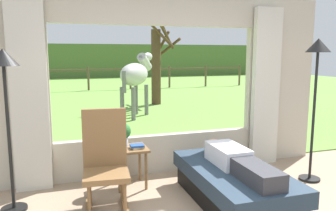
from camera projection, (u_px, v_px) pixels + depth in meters
The scene contains 16 objects.
back_wall_with_window at pixel (158, 87), 4.74m from camera, with size 5.20×0.12×2.55m.
curtain_panel_left at pixel (29, 96), 4.10m from camera, with size 0.44×0.10×2.40m, color beige.
curtain_panel_right at pixel (266, 88), 5.14m from camera, with size 0.44×0.10×2.40m, color beige.
outdoor_pasture_lawn at pixel (90, 92), 15.17m from camera, with size 36.00×21.68×0.02m, color olive.
distant_hill_ridge at pixel (77, 61), 24.22m from camera, with size 36.00×2.00×2.40m, color #4D6933.
recliner_sofa at pixel (233, 184), 3.87m from camera, with size 0.92×1.71×0.42m.
reclining_person at pixel (236, 161), 3.77m from camera, with size 0.35×1.43×0.22m.
rocking_chair at pixel (105, 162), 3.65m from camera, with size 0.53×0.72×1.12m.
side_table at pixel (130, 155), 4.32m from camera, with size 0.44×0.44×0.52m.
potted_plant at pixel (122, 133), 4.31m from camera, with size 0.22×0.22×0.32m.
book_stack at pixel (137, 146), 4.27m from camera, with size 0.18×0.15×0.05m.
floor_lamp_left at pixel (5, 81), 3.49m from camera, with size 0.32×0.32×1.77m.
floor_lamp_right at pixel (317, 67), 4.37m from camera, with size 0.32×0.32×1.91m.
horse at pixel (136, 75), 8.95m from camera, with size 1.39×1.64×1.73m.
pasture_tree at pixel (157, 63), 11.16m from camera, with size 1.43×1.53×2.91m.
pasture_fence_line at pixel (88, 75), 15.58m from camera, with size 16.10×0.10×1.10m.
Camera 1 is at (-1.34, -2.28, 1.72)m, focal length 35.74 mm.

